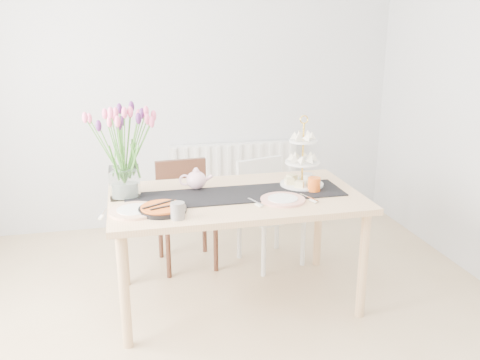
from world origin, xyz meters
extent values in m
plane|color=#BBBEC0|center=(0.00, 2.25, 1.30)|extent=(4.00, 0.00, 4.00)
cube|color=white|center=(0.50, 2.19, 0.45)|extent=(1.20, 0.08, 0.60)
cube|color=tan|center=(0.20, 0.72, 0.73)|extent=(1.60, 0.90, 0.04)
cylinder|color=tan|center=(-0.53, 0.34, 0.35)|extent=(0.06, 0.06, 0.71)
cylinder|color=tan|center=(0.93, 0.34, 0.35)|extent=(0.06, 0.06, 0.71)
cylinder|color=tan|center=(-0.53, 1.10, 0.35)|extent=(0.06, 0.06, 0.71)
cylinder|color=tan|center=(0.93, 1.10, 0.35)|extent=(0.06, 0.06, 0.71)
cube|color=#3C1E15|center=(-0.06, 1.33, 0.40)|extent=(0.43, 0.43, 0.04)
cube|color=#3C1E15|center=(-0.07, 1.51, 0.61)|extent=(0.40, 0.07, 0.38)
cylinder|color=#3C1E15|center=(-0.22, 1.14, 0.19)|extent=(0.04, 0.04, 0.38)
cylinder|color=#3C1E15|center=(0.14, 1.17, 0.19)|extent=(0.04, 0.04, 0.38)
cylinder|color=#3C1E15|center=(-0.25, 1.50, 0.19)|extent=(0.04, 0.04, 0.38)
cylinder|color=#3C1E15|center=(0.11, 1.53, 0.19)|extent=(0.04, 0.04, 0.38)
cube|color=silver|center=(0.59, 1.23, 0.40)|extent=(0.50, 0.50, 0.04)
cube|color=silver|center=(0.54, 1.40, 0.61)|extent=(0.39, 0.15, 0.38)
cylinder|color=silver|center=(0.47, 1.01, 0.19)|extent=(0.04, 0.04, 0.38)
cylinder|color=silver|center=(0.81, 1.11, 0.19)|extent=(0.04, 0.04, 0.38)
cylinder|color=silver|center=(0.36, 1.35, 0.19)|extent=(0.04, 0.04, 0.38)
cylinder|color=silver|center=(0.71, 1.46, 0.19)|extent=(0.04, 0.04, 0.38)
cube|color=black|center=(0.20, 0.72, 0.75)|extent=(1.40, 0.35, 0.01)
cube|color=silver|center=(-0.49, 0.86, 0.84)|extent=(0.19, 0.19, 0.19)
cylinder|color=gold|center=(0.67, 0.81, 0.97)|extent=(0.01, 0.01, 0.43)
cylinder|color=white|center=(0.67, 0.81, 0.76)|extent=(0.29, 0.29, 0.01)
cylinder|color=white|center=(0.67, 0.81, 0.92)|extent=(0.23, 0.23, 0.01)
cylinder|color=white|center=(0.67, 0.81, 1.06)|extent=(0.19, 0.19, 0.01)
cylinder|color=white|center=(0.71, 0.83, 0.79)|extent=(0.09, 0.09, 0.08)
cylinder|color=black|center=(-0.29, 0.53, 0.76)|extent=(0.28, 0.28, 0.02)
cylinder|color=orange|center=(-0.29, 0.53, 0.78)|extent=(0.25, 0.25, 0.01)
cylinder|color=slate|center=(-0.21, 0.39, 0.80)|extent=(0.11, 0.11, 0.10)
cylinder|color=orange|center=(0.71, 0.67, 0.80)|extent=(0.11, 0.11, 0.10)
cylinder|color=white|center=(-0.45, 0.56, 0.76)|extent=(0.36, 0.36, 0.02)
cylinder|color=white|center=(0.46, 0.55, 0.76)|extent=(0.36, 0.36, 0.01)
camera|label=1|loc=(-0.47, -2.29, 1.79)|focal=38.00mm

